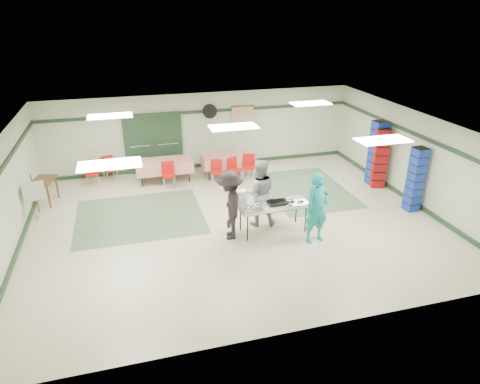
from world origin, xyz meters
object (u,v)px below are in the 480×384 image
object	(u,v)px
crate_stack_blue_b	(415,180)
crate_stack_red	(379,158)
dining_table_b	(164,165)
broom	(35,194)
chair_loose_a	(109,166)
printer_table	(43,183)
serving_table	(273,206)
chair_a	(234,167)
office_printer	(34,191)
chair_b	(216,169)
chair_d	(168,172)
dining_table_a	(228,160)
volunteer_teal	(317,208)
crate_stack_blue_a	(377,153)
chair_c	(249,164)
volunteer_grey	(259,193)
volunteer_dark	(230,206)
chair_loose_b	(92,171)

from	to	relation	value
crate_stack_blue_b	crate_stack_red	bearing A→B (deg)	90.00
dining_table_b	broom	distance (m)	4.09
chair_loose_a	printer_table	size ratio (longest dim) A/B	0.91
serving_table	chair_a	size ratio (longest dim) A/B	2.27
office_printer	broom	size ratio (longest dim) A/B	0.37
chair_b	chair_d	size ratio (longest dim) A/B	0.91
chair_d	office_printer	world-z (taller)	office_printer
chair_b	crate_stack_blue_b	distance (m)	6.14
dining_table_a	office_printer	size ratio (longest dim) A/B	3.70
volunteer_teal	serving_table	bearing A→B (deg)	127.39
printer_table	serving_table	bearing A→B (deg)	-17.83
printer_table	broom	xyz separation A→B (m)	(-0.08, -0.96, 0.05)
dining_table_a	crate_stack_red	distance (m)	5.01
crate_stack_blue_a	volunteer_teal	bearing A→B (deg)	-139.74
chair_a	chair_d	bearing A→B (deg)	156.89
volunteer_teal	printer_table	xyz separation A→B (m)	(-6.86, 4.25, -0.28)
volunteer_teal	chair_b	xyz separation A→B (m)	(-1.56, 4.40, -0.43)
serving_table	chair_loose_a	bearing A→B (deg)	129.72
chair_c	crate_stack_blue_b	distance (m)	5.27
volunteer_teal	volunteer_grey	size ratio (longest dim) A/B	0.99
dining_table_a	crate_stack_red	xyz separation A→B (m)	(4.46, -2.25, 0.41)
chair_b	crate_stack_blue_b	world-z (taller)	crate_stack_blue_b
volunteer_teal	volunteer_dark	size ratio (longest dim) A/B	1.02
chair_b	crate_stack_red	size ratio (longest dim) A/B	0.41
volunteer_grey	volunteer_dark	xyz separation A→B (m)	(-0.93, -0.49, -0.03)
crate_stack_red	volunteer_grey	bearing A→B (deg)	-162.00
chair_d	printer_table	distance (m)	3.72
crate_stack_red	dining_table_a	bearing A→B (deg)	153.20
chair_a	crate_stack_blue_a	world-z (taller)	crate_stack_blue_a
chair_b	chair_d	distance (m)	1.59
volunteer_dark	serving_table	bearing A→B (deg)	103.57
volunteer_grey	office_printer	world-z (taller)	volunteer_grey
dining_table_a	chair_c	distance (m)	0.80
crate_stack_red	broom	bearing A→B (deg)	176.88
volunteer_grey	chair_c	distance (m)	3.24
chair_b	crate_stack_blue_a	world-z (taller)	crate_stack_blue_a
printer_table	chair_a	bearing A→B (deg)	13.81
dining_table_b	crate_stack_blue_b	size ratio (longest dim) A/B	0.98
chair_b	printer_table	distance (m)	5.30
dining_table_a	chair_a	xyz separation A→B (m)	(0.05, -0.58, -0.07)
serving_table	office_printer	world-z (taller)	office_printer
serving_table	chair_b	size ratio (longest dim) A/B	2.34
crate_stack_red	crate_stack_blue_b	world-z (taller)	crate_stack_red
chair_loose_b	dining_table_a	bearing A→B (deg)	-7.05
crate_stack_blue_b	printer_table	bearing A→B (deg)	161.87
volunteer_teal	chair_c	bearing A→B (deg)	84.67
serving_table	crate_stack_blue_a	world-z (taller)	crate_stack_blue_a
chair_a	dining_table_a	bearing A→B (deg)	71.69
volunteer_teal	crate_stack_red	bearing A→B (deg)	27.24
chair_d	crate_stack_blue_b	xyz separation A→B (m)	(6.59, -3.54, 0.41)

